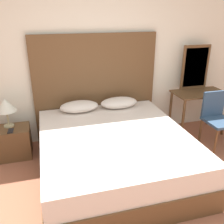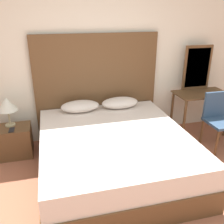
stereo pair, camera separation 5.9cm
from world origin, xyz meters
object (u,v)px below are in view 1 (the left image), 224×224
at_px(bed, 114,153).
at_px(vanity_desk, 199,100).
at_px(phone_on_bed, 136,125).
at_px(chair, 217,116).
at_px(table_lamp, 6,106).
at_px(phone_on_nightstand, 11,131).
at_px(nightstand, 13,142).

bearing_deg(bed, vanity_desk, 23.22).
relative_size(phone_on_bed, chair, 0.19).
distance_m(bed, table_lamp, 1.66).
xyz_separation_m(phone_on_nightstand, chair, (3.05, -0.39, 0.03)).
xyz_separation_m(nightstand, vanity_desk, (3.03, -0.02, 0.38)).
height_order(phone_on_bed, chair, chair).
bearing_deg(vanity_desk, phone_on_nightstand, -178.57).
height_order(nightstand, table_lamp, table_lamp).
bearing_deg(nightstand, bed, -29.65).
relative_size(bed, chair, 2.43).
bearing_deg(bed, chair, 8.83).
height_order(nightstand, vanity_desk, vanity_desk).
xyz_separation_m(table_lamp, vanity_desk, (3.06, -0.10, -0.17)).
distance_m(table_lamp, chair, 3.15).
xyz_separation_m(nightstand, table_lamp, (-0.03, 0.08, 0.55)).
bearing_deg(bed, table_lamp, 148.39).
distance_m(table_lamp, phone_on_nightstand, 0.36).
bearing_deg(phone_on_nightstand, vanity_desk, 1.43).
xyz_separation_m(phone_on_bed, chair, (1.38, 0.11, -0.08)).
bearing_deg(bed, phone_on_bed, 23.80).
bearing_deg(phone_on_bed, vanity_desk, 23.07).
bearing_deg(chair, bed, -171.17).
bearing_deg(table_lamp, chair, -10.32).
height_order(vanity_desk, chair, chair).
bearing_deg(phone_on_bed, table_lamp, 158.30).
xyz_separation_m(table_lamp, chair, (3.09, -0.56, -0.29)).
bearing_deg(nightstand, phone_on_bed, -19.70).
height_order(table_lamp, phone_on_nightstand, table_lamp).
height_order(phone_on_nightstand, chair, chair).
distance_m(nightstand, table_lamp, 0.55).
xyz_separation_m(phone_on_nightstand, vanity_desk, (3.02, 0.08, 0.14)).
bearing_deg(table_lamp, vanity_desk, -1.87).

